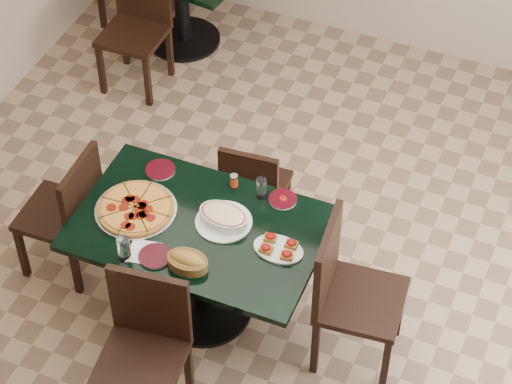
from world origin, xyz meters
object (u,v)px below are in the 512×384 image
at_px(back_chair_near, 138,19).
at_px(chair_near, 145,341).
at_px(bruschetta_platter, 278,247).
at_px(bread_basket, 187,261).
at_px(chair_right, 346,287).
at_px(lasagna_casserole, 224,217).
at_px(main_table, 200,247).
at_px(chair_far, 253,187).
at_px(pepperoni_pizza, 136,208).
at_px(chair_left, 69,209).

bearing_deg(back_chair_near, chair_near, -62.73).
xyz_separation_m(chair_near, bruschetta_platter, (0.48, 0.69, 0.24)).
xyz_separation_m(chair_near, bread_basket, (0.07, 0.39, 0.26)).
bearing_deg(chair_right, lasagna_casserole, 82.39).
height_order(main_table, bruschetta_platter, bruschetta_platter).
xyz_separation_m(back_chair_near, bruschetta_platter, (1.85, -1.86, 0.24)).
xyz_separation_m(chair_far, back_chair_near, (-1.41, 1.19, 0.09)).
xyz_separation_m(chair_far, lasagna_casserole, (0.07, -0.60, 0.35)).
height_order(main_table, pepperoni_pizza, pepperoni_pizza).
bearing_deg(chair_right, pepperoni_pizza, 88.19).
distance_m(chair_right, chair_left, 1.74).
bearing_deg(chair_far, bruschetta_platter, 117.70).
bearing_deg(main_table, lasagna_casserole, 33.20).
bearing_deg(chair_left, back_chair_near, -166.68).
bearing_deg(bread_basket, chair_left, 161.68).
bearing_deg(chair_far, pepperoni_pizza, 54.29).
height_order(back_chair_near, bruschetta_platter, back_chair_near).
xyz_separation_m(chair_near, pepperoni_pizza, (-0.37, 0.65, 0.23)).
xyz_separation_m(chair_near, chair_right, (0.87, 0.73, 0.03)).
bearing_deg(lasagna_casserole, back_chair_near, 136.62).
distance_m(chair_far, lasagna_casserole, 0.70).
distance_m(back_chair_near, lasagna_casserole, 2.34).
height_order(chair_far, chair_left, chair_left).
height_order(chair_left, lasagna_casserole, chair_left).
bearing_deg(bread_basket, lasagna_casserole, 81.67).
relative_size(chair_near, pepperoni_pizza, 2.03).
distance_m(back_chair_near, pepperoni_pizza, 2.15).
relative_size(chair_near, chair_left, 1.02).
distance_m(chair_left, lasagna_casserole, 1.03).
height_order(chair_far, bruschetta_platter, same).
height_order(back_chair_near, lasagna_casserole, back_chair_near).
relative_size(chair_far, back_chair_near, 0.85).
bearing_deg(chair_far, chair_near, 82.98).
bearing_deg(bread_basket, chair_right, 22.35).
relative_size(chair_far, lasagna_casserole, 2.50).
relative_size(main_table, pepperoni_pizza, 2.98).
height_order(main_table, back_chair_near, back_chair_near).
distance_m(chair_right, pepperoni_pizza, 1.26).
height_order(chair_near, back_chair_near, same).
height_order(main_table, chair_left, chair_left).
bearing_deg(lasagna_casserole, bread_basket, -90.89).
bearing_deg(chair_right, bread_basket, 107.52).
bearing_deg(lasagna_casserole, chair_near, -92.44).
xyz_separation_m(pepperoni_pizza, lasagna_casserole, (0.50, 0.11, 0.03)).
bearing_deg(chair_left, chair_right, 89.51).
relative_size(chair_far, pepperoni_pizza, 1.71).
height_order(pepperoni_pizza, bread_basket, bread_basket).
bearing_deg(pepperoni_pizza, lasagna_casserole, 12.15).
bearing_deg(pepperoni_pizza, main_table, 4.46).
relative_size(chair_left, bread_basket, 3.98).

